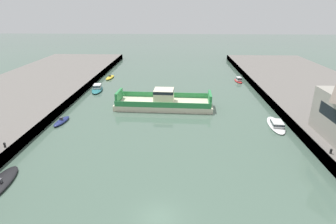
# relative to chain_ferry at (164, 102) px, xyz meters

# --- Properties ---
(ground_plane) EXTENTS (400.00, 400.00, 0.00)m
(ground_plane) POSITION_rel_chain_ferry_xyz_m (1.18, -32.28, -1.15)
(ground_plane) COLOR #4C6656
(chain_ferry) EXTENTS (20.26, 7.77, 3.88)m
(chain_ferry) POSITION_rel_chain_ferry_xyz_m (0.00, 0.00, 0.00)
(chain_ferry) COLOR beige
(chain_ferry) RESTS_ON ground
(moored_boat_near_left) EXTENTS (3.14, 8.06, 1.13)m
(moored_boat_near_left) POSITION_rel_chain_ferry_xyz_m (20.28, -9.26, -0.73)
(moored_boat_near_left) COLOR white
(moored_boat_near_left) RESTS_ON ground
(moored_boat_near_right) EXTENTS (2.12, 5.22, 1.39)m
(moored_boat_near_right) POSITION_rel_chain_ferry_xyz_m (19.91, 21.65, -0.63)
(moored_boat_near_right) COLOR red
(moored_boat_near_right) RESTS_ON ground
(moored_boat_mid_left) EXTENTS (2.15, 5.74, 1.08)m
(moored_boat_mid_left) POSITION_rel_chain_ferry_xyz_m (-17.21, 24.10, -0.86)
(moored_boat_mid_left) COLOR yellow
(moored_boat_mid_left) RESTS_ON ground
(moored_boat_far_left) EXTENTS (3.38, 7.44, 1.52)m
(moored_boat_far_left) POSITION_rel_chain_ferry_xyz_m (-17.38, 11.48, -0.59)
(moored_boat_far_left) COLOR #237075
(moored_boat_far_left) RESTS_ON ground
(moored_boat_far_right) EXTENTS (2.03, 5.05, 1.07)m
(moored_boat_far_right) POSITION_rel_chain_ferry_xyz_m (-18.13, -9.05, -0.86)
(moored_boat_far_right) COLOR navy
(moored_boat_far_right) RESTS_ON ground
(bollard_left_aft) EXTENTS (0.32, 0.32, 0.71)m
(bollard_left_aft) POSITION_rel_chain_ferry_xyz_m (-20.76, -21.44, 0.88)
(bollard_left_aft) COLOR black
(bollard_left_aft) RESTS_ON quay_left
(bollard_right_aft) EXTENTS (0.32, 0.32, 0.71)m
(bollard_right_aft) POSITION_rel_chain_ferry_xyz_m (23.13, -21.50, 0.88)
(bollard_right_aft) COLOR black
(bollard_right_aft) RESTS_ON quay_right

